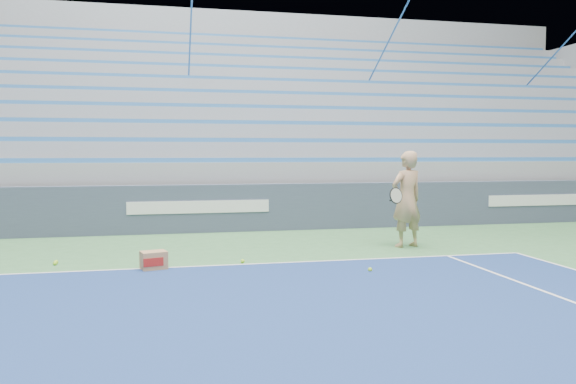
# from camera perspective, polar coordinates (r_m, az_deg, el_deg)

# --- Properties ---
(sponsor_barrier) EXTENTS (30.00, 0.32, 1.10)m
(sponsor_barrier) POSITION_cam_1_polar(r_m,az_deg,el_deg) (13.07, -9.01, -1.66)
(sponsor_barrier) COLOR #3C455B
(sponsor_barrier) RESTS_ON ground
(bleachers) EXTENTS (31.00, 9.15, 7.30)m
(bleachers) POSITION_cam_1_polar(r_m,az_deg,el_deg) (18.73, -10.05, 5.56)
(bleachers) COLOR #909398
(bleachers) RESTS_ON ground
(tennis_player) EXTENTS (0.99, 0.92, 1.87)m
(tennis_player) POSITION_cam_1_polar(r_m,az_deg,el_deg) (11.09, 11.96, -0.72)
(tennis_player) COLOR tan
(tennis_player) RESTS_ON ground
(ball_box) EXTENTS (0.45, 0.39, 0.29)m
(ball_box) POSITION_cam_1_polar(r_m,az_deg,el_deg) (9.10, -13.48, -6.78)
(ball_box) COLOR #A67A50
(ball_box) RESTS_ON ground
(tennis_ball_0) EXTENTS (0.07, 0.07, 0.07)m
(tennis_ball_0) POSITION_cam_1_polar(r_m,az_deg,el_deg) (9.95, -22.59, -6.70)
(tennis_ball_0) COLOR #AEDF2D
(tennis_ball_0) RESTS_ON ground
(tennis_ball_1) EXTENTS (0.07, 0.07, 0.07)m
(tennis_ball_1) POSITION_cam_1_polar(r_m,az_deg,el_deg) (8.80, 8.34, -7.81)
(tennis_ball_1) COLOR #AEDF2D
(tennis_ball_1) RESTS_ON ground
(tennis_ball_2) EXTENTS (0.07, 0.07, 0.07)m
(tennis_ball_2) POSITION_cam_1_polar(r_m,az_deg,el_deg) (9.41, -4.64, -7.01)
(tennis_ball_2) COLOR #AEDF2D
(tennis_ball_2) RESTS_ON ground
(tennis_ball_3) EXTENTS (0.07, 0.07, 0.07)m
(tennis_ball_3) POSITION_cam_1_polar(r_m,az_deg,el_deg) (10.05, -22.49, -6.59)
(tennis_ball_3) COLOR #AEDF2D
(tennis_ball_3) RESTS_ON ground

